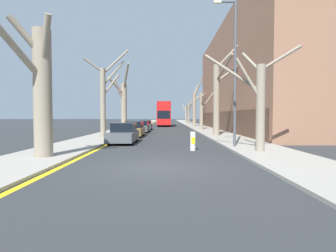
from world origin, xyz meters
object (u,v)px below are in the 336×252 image
object	(u,v)px
street_tree_right_2	(201,110)
double_decker_bus	(163,113)
street_tree_right_1	(217,96)
street_tree_right_0	(257,100)
lamp_post	(233,67)
street_tree_left_1	(103,98)
parked_car_0	(123,133)
parked_car_3	(144,125)
street_tree_right_4	(188,112)
parked_car_2	(140,127)
street_tree_left_0	(40,89)
street_tree_left_2	(122,103)
street_tree_right_5	(185,113)
parked_car_1	(133,129)
traffic_bollard	(192,141)
street_tree_right_3	(194,106)

from	to	relation	value
street_tree_right_2	double_decker_bus	bearing A→B (deg)	110.93
street_tree_right_1	street_tree_right_0	bearing A→B (deg)	-89.97
street_tree_right_1	lamp_post	distance (m)	9.17
double_decker_bus	street_tree_right_2	bearing A→B (deg)	-69.07
street_tree_left_1	street_tree_right_1	size ratio (longest dim) A/B	0.90
street_tree_right_1	parked_car_0	xyz separation A→B (m)	(-7.96, -5.81, -3.20)
parked_car_3	street_tree_right_2	bearing A→B (deg)	-6.34
street_tree_right_1	street_tree_right_4	distance (m)	33.65
double_decker_bus	parked_car_2	size ratio (longest dim) A/B	2.23
parked_car_2	parked_car_3	bearing A→B (deg)	90.00
street_tree_left_1	street_tree_right_1	distance (m)	10.49
street_tree_left_0	street_tree_left_2	distance (m)	20.81
street_tree_left_2	parked_car_2	size ratio (longest dim) A/B	1.79
street_tree_right_5	parked_car_3	world-z (taller)	street_tree_right_5
street_tree_left_0	street_tree_right_1	world-z (taller)	street_tree_right_1
street_tree_right_4	double_decker_bus	size ratio (longest dim) A/B	0.59
parked_car_1	parked_car_0	bearing A→B (deg)	-90.00
street_tree_right_1	street_tree_right_4	size ratio (longest dim) A/B	1.44
street_tree_right_0	traffic_bollard	xyz separation A→B (m)	(-3.32, 1.01, -2.28)
street_tree_left_2	street_tree_right_0	size ratio (longest dim) A/B	1.42
parked_car_2	street_tree_right_4	bearing A→B (deg)	73.68
street_tree_left_0	traffic_bollard	world-z (taller)	street_tree_left_0
parked_car_0	parked_car_2	distance (m)	12.19
street_tree_right_4	parked_car_3	size ratio (longest dim) A/B	1.51
traffic_bollard	street_tree_right_0	bearing A→B (deg)	-16.99
street_tree_left_2	street_tree_right_2	xyz separation A→B (m)	(10.23, 3.67, -0.80)
parked_car_2	street_tree_left_0	bearing A→B (deg)	-97.13
street_tree_left_0	street_tree_left_1	bearing A→B (deg)	88.17
street_tree_right_1	parked_car_0	distance (m)	10.36
street_tree_right_0	street_tree_right_1	distance (m)	11.12
parked_car_1	street_tree_left_0	bearing A→B (deg)	-100.48
street_tree_right_4	traffic_bollard	distance (m)	43.88
street_tree_left_2	street_tree_right_5	bearing A→B (deg)	74.58
street_tree_right_5	parked_car_2	distance (m)	40.17
street_tree_right_3	parked_car_3	distance (m)	13.70
parked_car_2	lamp_post	bearing A→B (deg)	-65.11
street_tree_left_2	street_tree_right_5	size ratio (longest dim) A/B	1.23
street_tree_right_3	double_decker_bus	xyz separation A→B (m)	(-5.65, 2.71, -1.22)
street_tree_right_3	street_tree_right_4	size ratio (longest dim) A/B	1.48
street_tree_right_4	parked_car_3	bearing A→B (deg)	-110.46
street_tree_right_4	lamp_post	bearing A→B (deg)	-91.09
street_tree_right_1	traffic_bollard	xyz separation A→B (m)	(-3.31, -10.05, -3.35)
parked_car_0	parked_car_3	xyz separation A→B (m)	(0.00, 18.05, -0.05)
street_tree_left_0	street_tree_right_4	bearing A→B (deg)	77.44
street_tree_right_3	street_tree_right_4	distance (m)	10.88
street_tree_left_2	street_tree_right_1	distance (m)	12.85
street_tree_right_5	street_tree_left_2	bearing A→B (deg)	-105.42
street_tree_left_2	street_tree_right_0	xyz separation A→B (m)	(10.30, -18.76, -0.73)
street_tree_left_0	traffic_bollard	bearing A→B (deg)	23.40
lamp_post	street_tree_left_2	bearing A→B (deg)	119.53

